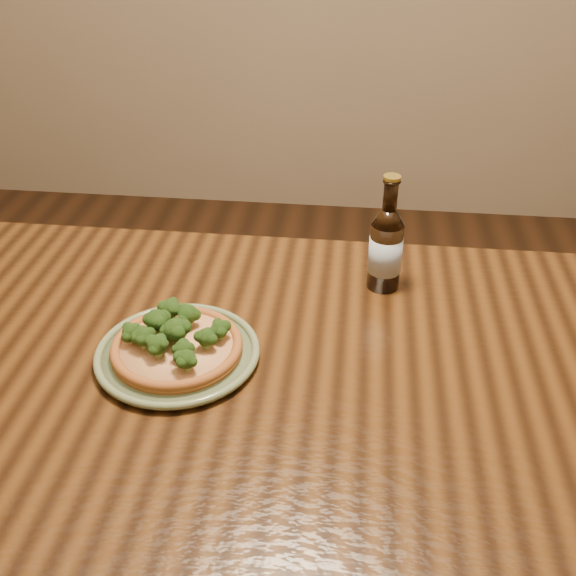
# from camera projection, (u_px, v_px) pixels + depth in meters

# --- Properties ---
(table) EXTENTS (1.60, 0.90, 0.75)m
(table) POSITION_uv_depth(u_px,v_px,m) (255.00, 403.00, 1.21)
(table) COLOR #3F240D
(table) RESTS_ON ground
(plate) EXTENTS (0.29, 0.29, 0.02)m
(plate) POSITION_uv_depth(u_px,v_px,m) (178.00, 353.00, 1.17)
(plate) COLOR #65734F
(plate) RESTS_ON table
(pizza) EXTENTS (0.23, 0.23, 0.07)m
(pizza) POSITION_uv_depth(u_px,v_px,m) (176.00, 344.00, 1.16)
(pizza) COLOR #945121
(pizza) RESTS_ON plate
(beer_bottle) EXTENTS (0.07, 0.07, 0.24)m
(beer_bottle) POSITION_uv_depth(u_px,v_px,m) (386.00, 248.00, 1.32)
(beer_bottle) COLOR black
(beer_bottle) RESTS_ON table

